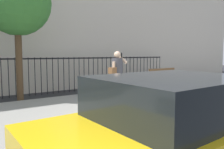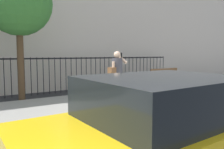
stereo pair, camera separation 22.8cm
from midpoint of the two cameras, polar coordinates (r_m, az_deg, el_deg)
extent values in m
plane|color=#28282B|center=(5.65, 13.71, -12.89)|extent=(60.00, 60.00, 0.00)
cube|color=gray|center=(7.26, 0.96, -8.04)|extent=(28.00, 4.40, 0.15)
cube|color=black|center=(10.36, -10.43, 4.08)|extent=(12.00, 0.04, 0.06)
cylinder|color=black|center=(9.71, -25.16, -0.83)|extent=(0.03, 0.03, 1.60)
cylinder|color=black|center=(9.75, -23.68, -0.76)|extent=(0.03, 0.03, 1.60)
cylinder|color=black|center=(9.79, -22.20, -0.68)|extent=(0.03, 0.03, 1.60)
cylinder|color=black|center=(9.84, -20.74, -0.60)|extent=(0.03, 0.03, 1.60)
cylinder|color=black|center=(9.89, -19.29, -0.53)|extent=(0.03, 0.03, 1.60)
cylinder|color=black|center=(9.95, -17.87, -0.45)|extent=(0.03, 0.03, 1.60)
cylinder|color=black|center=(10.02, -16.45, -0.38)|extent=(0.03, 0.03, 1.60)
cylinder|color=black|center=(10.10, -15.06, -0.30)|extent=(0.03, 0.03, 1.60)
cylinder|color=black|center=(10.17, -13.69, -0.23)|extent=(0.03, 0.03, 1.60)
cylinder|color=black|center=(10.26, -12.34, -0.16)|extent=(0.03, 0.03, 1.60)
cylinder|color=black|center=(10.35, -11.02, -0.09)|extent=(0.03, 0.03, 1.60)
cylinder|color=black|center=(10.45, -9.72, -0.02)|extent=(0.03, 0.03, 1.60)
cylinder|color=black|center=(10.55, -8.44, 0.05)|extent=(0.03, 0.03, 1.60)
cylinder|color=black|center=(10.65, -7.19, 0.12)|extent=(0.03, 0.03, 1.60)
cylinder|color=black|center=(10.76, -5.96, 0.18)|extent=(0.03, 0.03, 1.60)
cylinder|color=black|center=(10.88, -4.76, 0.25)|extent=(0.03, 0.03, 1.60)
cylinder|color=black|center=(11.00, -3.58, 0.31)|extent=(0.03, 0.03, 1.60)
cylinder|color=black|center=(11.13, -2.43, 0.37)|extent=(0.03, 0.03, 1.60)
cylinder|color=black|center=(11.26, -1.31, 0.43)|extent=(0.03, 0.03, 1.60)
cylinder|color=black|center=(11.39, -0.21, 0.49)|extent=(0.03, 0.03, 1.60)
cylinder|color=black|center=(11.53, 0.86, 0.54)|extent=(0.03, 0.03, 1.60)
cylinder|color=black|center=(11.67, 1.91, 0.60)|extent=(0.03, 0.03, 1.60)
cylinder|color=black|center=(11.82, 2.93, 0.65)|extent=(0.03, 0.03, 1.60)
cylinder|color=black|center=(11.97, 3.93, 0.71)|extent=(0.03, 0.03, 1.60)
cylinder|color=black|center=(12.12, 4.90, 0.76)|extent=(0.03, 0.03, 1.60)
cylinder|color=black|center=(12.28, 5.84, 0.80)|extent=(0.03, 0.03, 1.60)
cylinder|color=black|center=(12.44, 6.77, 0.85)|extent=(0.03, 0.03, 1.60)
cylinder|color=black|center=(12.60, 7.66, 0.90)|extent=(0.03, 0.03, 1.60)
cylinder|color=black|center=(12.77, 8.54, 0.94)|extent=(0.03, 0.03, 1.60)
cylinder|color=black|center=(12.93, 9.39, 0.99)|extent=(0.03, 0.03, 1.60)
cylinder|color=black|center=(13.11, 10.22, 1.03)|extent=(0.03, 0.03, 1.60)
cylinder|color=black|center=(13.28, 11.03, 1.07)|extent=(0.03, 0.03, 1.60)
cylinder|color=black|center=(13.46, 11.82, 1.11)|extent=(0.03, 0.03, 1.60)
cylinder|color=black|center=(13.64, 12.59, 1.15)|extent=(0.03, 0.03, 1.60)
cylinder|color=black|center=(13.82, 13.34, 1.18)|extent=(0.03, 0.03, 1.60)
cube|color=yellow|center=(3.38, 17.03, -15.29)|extent=(4.27, 1.96, 0.70)
cube|color=black|center=(3.07, 15.01, -5.60)|extent=(2.06, 1.68, 0.55)
cylinder|color=black|center=(4.95, 19.23, -11.76)|extent=(0.65, 0.24, 0.64)
cylinder|color=beige|center=(7.31, 2.63, -4.29)|extent=(0.15, 0.15, 0.77)
cylinder|color=beige|center=(7.15, 1.74, -4.51)|extent=(0.15, 0.15, 0.77)
cylinder|color=#3F3F47|center=(7.14, 2.21, 1.41)|extent=(0.44, 0.44, 0.70)
sphere|color=beige|center=(7.13, 2.22, 5.09)|extent=(0.22, 0.22, 0.22)
cylinder|color=beige|center=(7.30, 3.11, 4.25)|extent=(0.26, 0.49, 0.38)
cylinder|color=beige|center=(6.98, 1.28, 1.15)|extent=(0.09, 0.09, 0.53)
cube|color=black|center=(7.22, 3.29, 4.93)|extent=(0.07, 0.03, 0.15)
cube|color=brown|center=(6.94, 1.00, 0.43)|extent=(0.32, 0.25, 0.34)
cube|color=brown|center=(10.47, 12.96, -1.16)|extent=(1.60, 0.45, 0.05)
cube|color=brown|center=(10.31, 13.76, 0.28)|extent=(1.60, 0.06, 0.44)
cube|color=#333338|center=(10.02, 10.12, -2.84)|extent=(0.08, 0.41, 0.40)
cube|color=#333338|center=(11.01, 15.49, -2.23)|extent=(0.08, 0.41, 0.40)
cylinder|color=#4C3823|center=(8.47, -21.52, 2.85)|extent=(0.23, 0.23, 2.89)
sphere|color=#387A33|center=(8.65, -22.00, 16.72)|extent=(2.30, 2.30, 2.30)
camera|label=1|loc=(0.11, -89.12, 0.08)|focal=35.92mm
camera|label=2|loc=(0.11, 90.88, -0.08)|focal=35.92mm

